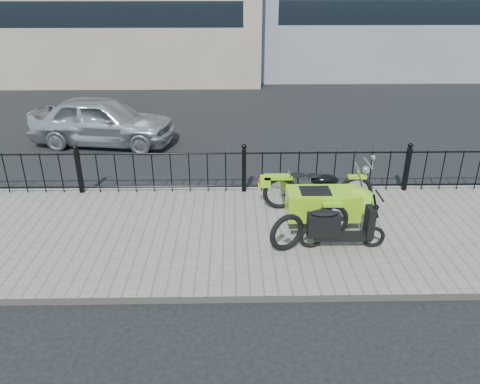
{
  "coord_description": "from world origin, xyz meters",
  "views": [
    {
      "loc": [
        -0.25,
        -7.95,
        4.35
      ],
      "look_at": [
        -0.11,
        -0.1,
        0.74
      ],
      "focal_mm": 35.0,
      "sensor_mm": 36.0,
      "label": 1
    }
  ],
  "objects_px": {
    "motorcycle_sidecar": "(331,200)",
    "scooter": "(337,227)",
    "sedan_car": "(103,121)",
    "spare_tire": "(287,233)"
  },
  "relations": [
    {
      "from": "motorcycle_sidecar",
      "to": "scooter",
      "type": "xyz_separation_m",
      "value": [
        -0.06,
        -0.9,
        -0.09
      ]
    },
    {
      "from": "sedan_car",
      "to": "spare_tire",
      "type": "bearing_deg",
      "value": -134.6
    },
    {
      "from": "scooter",
      "to": "motorcycle_sidecar",
      "type": "bearing_deg",
      "value": 86.17
    },
    {
      "from": "motorcycle_sidecar",
      "to": "scooter",
      "type": "relative_size",
      "value": 1.55
    },
    {
      "from": "sedan_car",
      "to": "scooter",
      "type": "bearing_deg",
      "value": -129.42
    },
    {
      "from": "motorcycle_sidecar",
      "to": "spare_tire",
      "type": "xyz_separation_m",
      "value": [
        -0.92,
        -0.97,
        -0.14
      ]
    },
    {
      "from": "motorcycle_sidecar",
      "to": "sedan_car",
      "type": "height_order",
      "value": "sedan_car"
    },
    {
      "from": "motorcycle_sidecar",
      "to": "spare_tire",
      "type": "relative_size",
      "value": 3.39
    },
    {
      "from": "sedan_car",
      "to": "motorcycle_sidecar",
      "type": "bearing_deg",
      "value": -124.41
    },
    {
      "from": "motorcycle_sidecar",
      "to": "spare_tire",
      "type": "height_order",
      "value": "motorcycle_sidecar"
    }
  ]
}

